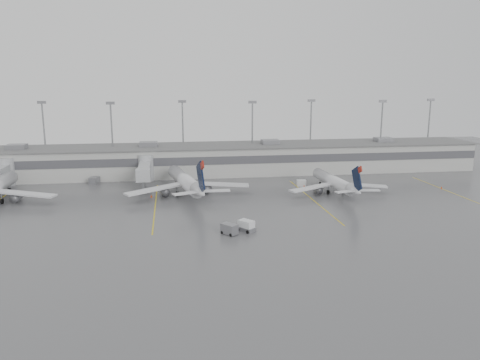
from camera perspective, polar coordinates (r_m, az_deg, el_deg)
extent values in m
plane|color=#4D4D4F|center=(80.51, 1.88, -7.04)|extent=(260.00, 260.00, 0.00)
cube|color=#A9A9A4|center=(135.39, -2.54, 2.54)|extent=(150.00, 16.00, 8.00)
cube|color=#47474C|center=(127.33, -2.16, 2.39)|extent=(150.00, 0.15, 2.20)
cube|color=#606060|center=(134.79, -2.55, 4.24)|extent=(152.00, 17.00, 0.30)
cube|color=slate|center=(140.13, -25.58, 3.68)|extent=(5.00, 4.00, 1.30)
cube|color=slate|center=(148.42, 17.08, 4.73)|extent=(5.00, 4.00, 1.30)
cylinder|color=gray|center=(147.73, -22.71, 4.77)|extent=(0.44, 0.44, 20.00)
cube|color=slate|center=(146.96, -23.04, 8.71)|extent=(2.40, 0.50, 0.80)
cylinder|color=gray|center=(136.76, -15.30, 4.76)|extent=(0.44, 0.44, 20.00)
cube|color=slate|center=(135.92, -15.54, 9.03)|extent=(2.40, 0.50, 0.80)
cylinder|color=gray|center=(143.30, -6.96, 5.41)|extent=(0.44, 0.44, 20.00)
cube|color=slate|center=(142.51, -7.07, 9.49)|extent=(2.40, 0.50, 0.80)
cylinder|color=gray|center=(137.89, 1.50, 5.24)|extent=(0.44, 0.44, 20.00)
cube|color=slate|center=(137.06, 1.53, 9.47)|extent=(2.40, 0.50, 0.80)
cylinder|color=gray|center=(149.82, 8.59, 5.65)|extent=(0.44, 0.44, 20.00)
cube|color=slate|center=(149.06, 8.71, 9.55)|extent=(2.40, 0.50, 0.80)
cylinder|color=gray|center=(150.08, 16.79, 5.28)|extent=(0.44, 0.44, 20.00)
cube|color=slate|center=(149.32, 17.02, 9.17)|extent=(2.40, 0.50, 0.80)
cylinder|color=gray|center=(166.01, 21.97, 5.53)|extent=(0.44, 0.44, 20.00)
cube|color=slate|center=(165.32, 22.25, 9.03)|extent=(2.40, 0.50, 0.80)
cylinder|color=#989A9D|center=(133.53, -26.55, 0.92)|extent=(4.00, 4.00, 7.00)
cylinder|color=#989A9D|center=(127.06, -11.39, 1.45)|extent=(4.00, 4.00, 7.00)
cube|color=#989A9D|center=(120.53, -11.54, 1.27)|extent=(2.80, 13.00, 2.60)
cube|color=#989A9D|center=(113.18, -11.72, 0.57)|extent=(3.40, 2.40, 3.00)
cylinder|color=gray|center=(113.77, -11.66, -0.86)|extent=(0.70, 0.70, 2.80)
cube|color=black|center=(114.01, -11.64, -1.38)|extent=(2.20, 1.20, 0.70)
cube|color=gold|center=(102.32, -10.29, -3.06)|extent=(0.25, 40.00, 0.01)
cube|color=gold|center=(106.97, 8.81, -2.34)|extent=(0.25, 40.00, 0.01)
cube|color=gold|center=(121.92, 24.73, -1.55)|extent=(0.25, 40.00, 0.01)
cone|color=silver|center=(128.51, -25.90, 0.45)|extent=(3.22, 3.01, 3.18)
cube|color=silver|center=(111.40, -24.73, -1.52)|extent=(13.94, 7.04, 0.37)
cylinder|color=black|center=(125.68, -26.28, -1.09)|extent=(0.38, 0.96, 0.95)
cylinder|color=black|center=(114.20, -27.03, -2.32)|extent=(0.49, 1.17, 1.17)
cylinder|color=silver|center=(111.09, -6.77, -0.04)|extent=(7.76, 23.91, 3.24)
cone|color=silver|center=(123.91, -8.17, 1.18)|extent=(3.76, 3.59, 3.24)
cone|color=silver|center=(97.39, -4.87, -1.45)|extent=(4.22, 5.92, 3.24)
cube|color=silver|center=(106.98, -10.34, -1.09)|extent=(13.61, 9.28, 0.38)
cube|color=silver|center=(110.31, -2.58, -0.51)|extent=(14.26, 4.46, 0.38)
cube|color=black|center=(96.20, -4.82, 0.29)|extent=(1.49, 6.02, 7.05)
cube|color=maroon|center=(94.34, -4.63, 1.80)|extent=(0.74, 2.20, 2.05)
cylinder|color=black|center=(120.94, -7.78, -0.41)|extent=(0.56, 1.03, 0.97)
cylinder|color=black|center=(109.15, -7.64, -1.70)|extent=(0.71, 1.26, 1.19)
cylinder|color=black|center=(110.14, -5.34, -1.52)|extent=(0.71, 1.26, 1.19)
cylinder|color=silver|center=(114.27, 11.27, -0.13)|extent=(3.94, 19.89, 2.69)
cone|color=silver|center=(124.35, 9.25, 0.93)|extent=(2.85, 2.68, 2.69)
cone|color=silver|center=(103.62, 13.88, -1.29)|extent=(2.97, 4.65, 2.69)
cube|color=silver|center=(109.81, 8.75, -0.91)|extent=(11.71, 6.47, 0.31)
cube|color=silver|center=(114.84, 14.63, -0.59)|extent=(11.89, 5.16, 0.31)
cube|color=black|center=(102.68, 14.06, 0.07)|extent=(0.59, 5.06, 5.87)
cube|color=maroon|center=(101.21, 14.41, 1.23)|extent=(0.38, 1.83, 1.71)
cylinder|color=black|center=(122.03, 9.73, -0.40)|extent=(0.36, 0.83, 0.81)
cylinder|color=black|center=(112.41, 10.70, -1.45)|extent=(0.47, 1.01, 0.99)
cylinder|color=black|center=(113.91, 12.45, -1.35)|extent=(0.47, 1.01, 0.99)
cube|color=silver|center=(83.47, 0.78, -5.61)|extent=(3.00, 3.13, 2.01)
cube|color=slate|center=(83.66, 0.77, -6.01)|extent=(3.46, 3.61, 0.78)
cylinder|color=black|center=(83.75, -0.21, -6.04)|extent=(0.59, 0.64, 0.62)
cylinder|color=black|center=(85.02, 0.60, -5.76)|extent=(0.59, 0.64, 0.62)
cylinder|color=black|center=(82.35, 0.96, -6.36)|extent=(0.59, 0.64, 0.62)
cylinder|color=black|center=(83.64, 1.76, -6.07)|extent=(0.59, 0.64, 0.62)
cube|color=slate|center=(81.91, -1.31, -5.97)|extent=(3.12, 3.28, 1.76)
cylinder|color=black|center=(82.30, -2.18, -6.40)|extent=(0.55, 0.59, 0.58)
cylinder|color=black|center=(81.97, -0.43, -6.46)|extent=(0.55, 0.59, 0.58)
cube|color=silver|center=(128.35, -27.23, -0.76)|extent=(2.46, 1.70, 1.70)
cube|color=silver|center=(113.26, -5.62, -1.01)|extent=(2.78, 2.22, 1.72)
cube|color=silver|center=(119.88, 7.47, -0.36)|extent=(2.37, 1.71, 1.57)
cube|color=slate|center=(126.93, -17.32, -0.06)|extent=(2.65, 3.36, 1.83)
cone|color=#E23804|center=(109.34, -10.76, -1.91)|extent=(0.46, 0.46, 0.73)
cone|color=#E23804|center=(118.13, 7.82, -0.75)|extent=(0.50, 0.50, 0.80)
cone|color=#E23804|center=(126.44, 23.35, -0.83)|extent=(0.38, 0.38, 0.61)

